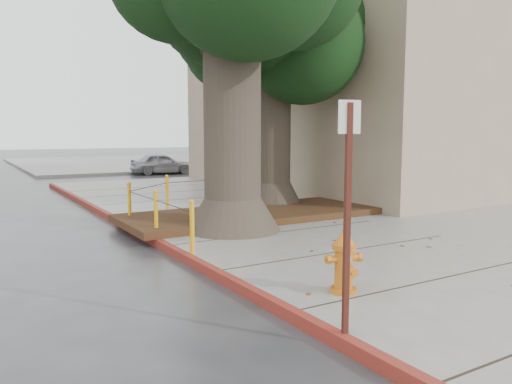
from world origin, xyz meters
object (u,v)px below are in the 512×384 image
signpost (348,204)px  car_silver (162,164)px  fire_hydrant (344,262)px  car_red (274,159)px

signpost → car_silver: signpost is taller
fire_hydrant → signpost: size_ratio=0.35×
fire_hydrant → car_red: car_red is taller
fire_hydrant → car_silver: car_silver is taller
fire_hydrant → signpost: signpost is taller
car_red → car_silver: bearing=78.9°
signpost → car_silver: size_ratio=0.71×
fire_hydrant → car_red: (12.38, 20.71, 0.09)m
fire_hydrant → signpost: bearing=-116.5°
fire_hydrant → car_red: 24.13m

